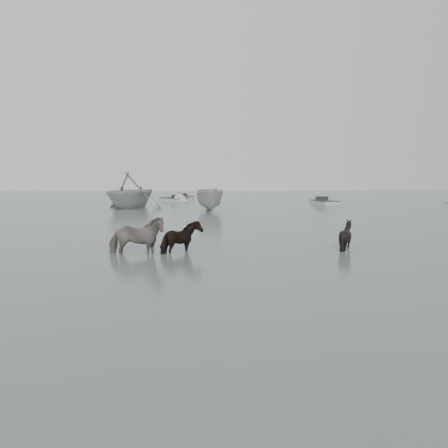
{
  "coord_description": "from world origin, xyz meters",
  "views": [
    {
      "loc": [
        -1.75,
        -13.96,
        2.7
      ],
      "look_at": [
        -0.74,
        1.6,
        1.0
      ],
      "focal_mm": 35.0,
      "sensor_mm": 36.0,
      "label": 1
    }
  ],
  "objects": [
    {
      "name": "boat_small",
      "position": [
        -0.63,
        20.25,
        0.99
      ],
      "size": [
        2.35,
        5.26,
        1.98
      ],
      "primitive_type": "imported",
      "rotation": [
        0.0,
        0.0,
        0.08
      ],
      "color": "#ACACA8",
      "rests_on": "ground"
    },
    {
      "name": "pony_black",
      "position": [
        3.86,
        1.89,
        0.66
      ],
      "size": [
        1.48,
        1.4,
        1.32
      ],
      "primitive_type": "imported",
      "rotation": [
        0.0,
        0.0,
        1.9
      ],
      "color": "black",
      "rests_on": "ground"
    },
    {
      "name": "pony_dark",
      "position": [
        -2.24,
        1.58,
        0.69
      ],
      "size": [
        1.59,
        1.71,
        1.39
      ],
      "primitive_type": "imported",
      "rotation": [
        0.0,
        0.0,
        1.21
      ],
      "color": "black",
      "rests_on": "ground"
    },
    {
      "name": "skiff_far",
      "position": [
        -3.8,
        37.02,
        0.38
      ],
      "size": [
        4.78,
        5.02,
        0.75
      ],
      "primitive_type": null,
      "rotation": [
        0.0,
        0.0,
        0.83
      ],
      "color": "#ACAFAC",
      "rests_on": "ground"
    },
    {
      "name": "skiff_mid",
      "position": [
        -4.12,
        33.99,
        0.38
      ],
      "size": [
        4.25,
        4.87,
        0.75
      ],
      "primitive_type": null,
      "rotation": [
        0.0,
        0.0,
        -0.92
      ],
      "color": "#AEB0AD",
      "rests_on": "ground"
    },
    {
      "name": "skiff_port",
      "position": [
        10.88,
        28.09,
        0.38
      ],
      "size": [
        2.3,
        5.32,
        0.75
      ],
      "primitive_type": null,
      "rotation": [
        0.0,
        0.0,
        1.71
      ],
      "color": "#AFB2AF",
      "rests_on": "ground"
    },
    {
      "name": "ground",
      "position": [
        0.0,
        0.0,
        0.0
      ],
      "size": [
        140.0,
        140.0,
        0.0
      ],
      "primitive_type": "plane",
      "color": "#4F5E5B",
      "rests_on": "ground"
    },
    {
      "name": "pony_pinto",
      "position": [
        -3.84,
        1.34,
        0.84
      ],
      "size": [
        2.01,
        0.93,
        1.68
      ],
      "primitive_type": "imported",
      "rotation": [
        0.0,
        0.0,
        1.56
      ],
      "color": "black",
      "rests_on": "ground"
    },
    {
      "name": "rowboat_trail",
      "position": [
        -7.27,
        23.84,
        1.61
      ],
      "size": [
        7.64,
        7.94,
        3.22
      ],
      "primitive_type": "imported",
      "rotation": [
        0.0,
        0.0,
        2.61
      ],
      "color": "#A8ABA8",
      "rests_on": "ground"
    }
  ]
}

